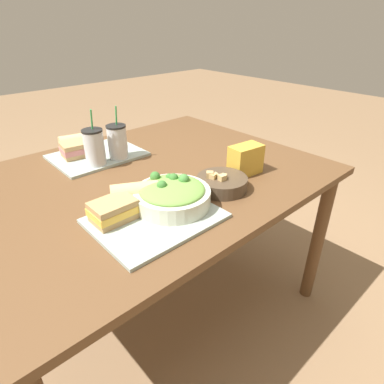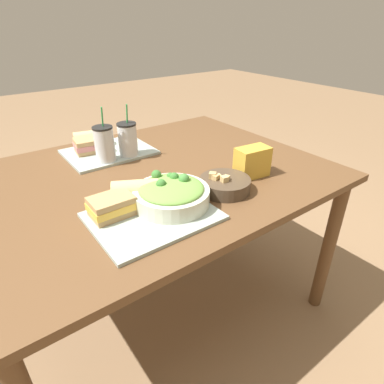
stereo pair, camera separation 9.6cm
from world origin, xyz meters
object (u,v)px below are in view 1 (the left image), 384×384
Objects in this scene: salad_bowl at (172,194)px; chip_bag at (245,160)px; soup_bowl at (222,183)px; sandwich_near at (114,210)px; drink_cup_red at (118,143)px; sandwich_far at (78,149)px; baguette_near at (136,194)px; drink_cup_dark at (95,148)px; baguette_far at (77,142)px.

salad_bowl is 1.80× the size of chip_bag.
soup_bowl is 0.42m from sandwich_near.
drink_cup_red is at bearing 80.13° from salad_bowl.
sandwich_far is (-0.26, 0.65, 0.02)m from soup_bowl.
baguette_near is 0.54m from sandwich_far.
sandwich_near is 0.97× the size of chip_bag.
drink_cup_dark is 1.02× the size of drink_cup_red.
baguette_near is at bearing -174.41° from baguette_far.
drink_cup_red reaches higher than baguette_far.
soup_bowl is 1.36× the size of sandwich_near.
chip_bag reaches higher than baguette_far.
soup_bowl is at bearing -63.59° from drink_cup_dark.
baguette_near is 0.74× the size of drink_cup_dark.
sandwich_near is 0.66m from baguette_far.
baguette_near reaches higher than sandwich_near.
salad_bowl is at bearing -86.61° from drink_cup_dark.
salad_bowl is 0.12m from baguette_near.
sandwich_near is (-0.41, 0.08, 0.02)m from soup_bowl.
chip_bag is (0.58, -0.04, 0.02)m from sandwich_near.
chip_bag is at bearing -47.40° from sandwich_far.
drink_cup_dark reaches higher than chip_bag.
baguette_near is at bearing 16.98° from sandwich_near.
chip_bag is at bearing -136.86° from baguette_far.
drink_cup_red is at bearing 0.00° from drink_cup_dark.
chip_bag is (0.39, 0.01, 0.01)m from salad_bowl.
sandwich_near is 0.79× the size of baguette_near.
sandwich_far is at bearing 23.34° from baguette_near.
salad_bowl is at bearing -171.59° from chip_bag.
chip_bag is (0.44, -0.61, 0.02)m from sandwich_far.
sandwich_near is 0.92× the size of sandwich_far.
salad_bowl reaches higher than sandwich_near.
drink_cup_red reaches higher than soup_bowl.
drink_cup_dark is (0.01, -0.15, 0.04)m from sandwich_far.
sandwich_near is at bearing 164.11° from salad_bowl.
sandwich_far reaches higher than soup_bowl.
salad_bowl is 0.69m from baguette_far.
drink_cup_red is (0.17, 0.39, 0.03)m from baguette_near.
drink_cup_dark reaches higher than sandwich_far.
sandwich_near is 0.51m from drink_cup_red.
salad_bowl is at bearing -16.37° from sandwich_near.
drink_cup_dark is at bearing 116.41° from soup_bowl.
sandwich_far is 1.06× the size of chip_bag.
chip_bag reaches higher than baguette_near.
chip_bag is at bearing -47.93° from drink_cup_dark.
drink_cup_dark is 0.63m from chip_bag.
sandwich_near is 0.88× the size of baguette_far.
sandwich_far is (0.15, 0.57, 0.00)m from sandwich_near.
salad_bowl reaches higher than soup_bowl.
drink_cup_red is at bearing -143.07° from baguette_far.
salad_bowl is 1.85× the size of sandwich_near.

